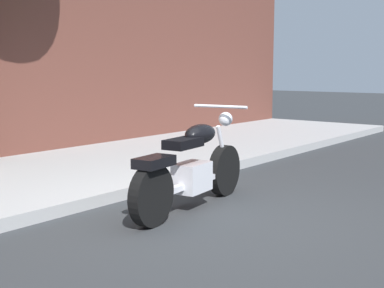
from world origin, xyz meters
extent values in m
plane|color=#303335|center=(0.00, 0.00, 0.00)|extent=(60.00, 60.00, 0.00)
cube|color=#A5A5A5|center=(0.00, 2.85, 0.07)|extent=(18.24, 3.17, 0.14)
cylinder|color=black|center=(1.09, 0.50, 0.31)|extent=(0.63, 0.20, 0.62)
cylinder|color=black|center=(-0.44, 0.30, 0.31)|extent=(0.63, 0.20, 0.62)
cube|color=silver|center=(0.32, 0.40, 0.36)|extent=(0.47, 0.33, 0.32)
cube|color=silver|center=(0.32, 0.40, 0.29)|extent=(1.39, 0.26, 0.06)
ellipsoid|color=black|center=(0.50, 0.42, 0.82)|extent=(0.55, 0.32, 0.22)
cube|color=black|center=(0.14, 0.38, 0.76)|extent=(0.51, 0.30, 0.10)
cube|color=black|center=(-0.39, 0.31, 0.64)|extent=(0.47, 0.29, 0.10)
cylinder|color=silver|center=(1.03, 0.49, 0.59)|extent=(0.28, 0.08, 0.58)
cylinder|color=silver|center=(0.97, 0.48, 1.10)|extent=(0.13, 0.70, 0.04)
sphere|color=silver|center=(1.11, 0.50, 0.94)|extent=(0.17, 0.17, 0.17)
cylinder|color=silver|center=(0.05, 0.53, 0.26)|extent=(0.80, 0.19, 0.09)
camera|label=1|loc=(-4.19, -3.16, 1.54)|focal=49.90mm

